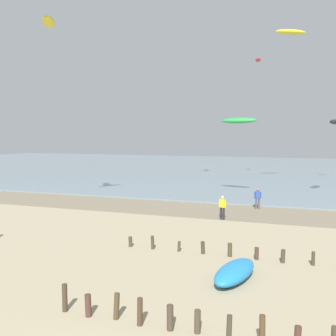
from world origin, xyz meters
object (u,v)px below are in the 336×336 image
(grounded_kite, at_px, (235,272))
(person_far_down_beach, at_px, (258,198))
(kite_aloft_4, at_px, (258,60))
(kite_aloft_6, at_px, (335,122))
(kite_aloft_10, at_px, (239,120))
(person_trailing_behind, at_px, (222,207))
(kite_aloft_2, at_px, (49,22))
(kite_aloft_1, at_px, (291,32))

(grounded_kite, bearing_deg, person_far_down_beach, 13.88)
(kite_aloft_4, relative_size, kite_aloft_6, 0.73)
(grounded_kite, relative_size, kite_aloft_10, 0.96)
(person_trailing_behind, distance_m, kite_aloft_2, 19.68)
(kite_aloft_1, height_order, kite_aloft_10, kite_aloft_1)
(grounded_kite, bearing_deg, person_trailing_behind, 24.76)
(kite_aloft_2, bearing_deg, kite_aloft_10, -84.70)
(person_trailing_behind, bearing_deg, kite_aloft_1, 78.25)
(person_trailing_behind, bearing_deg, kite_aloft_10, 93.06)
(person_far_down_beach, relative_size, kite_aloft_10, 0.48)
(person_trailing_behind, relative_size, grounded_kite, 0.50)
(kite_aloft_4, bearing_deg, person_trailing_behind, 178.68)
(grounded_kite, height_order, kite_aloft_4, kite_aloft_4)
(kite_aloft_6, bearing_deg, grounded_kite, -0.15)
(kite_aloft_6, bearing_deg, kite_aloft_4, -131.85)
(kite_aloft_2, xyz_separation_m, kite_aloft_4, (13.36, 25.43, 0.77))
(kite_aloft_10, bearing_deg, kite_aloft_2, 51.72)
(grounded_kite, height_order, kite_aloft_1, kite_aloft_1)
(person_trailing_behind, relative_size, kite_aloft_10, 0.48)
(kite_aloft_2, distance_m, kite_aloft_6, 26.90)
(person_trailing_behind, distance_m, kite_aloft_1, 24.32)
(kite_aloft_6, height_order, kite_aloft_10, kite_aloft_10)
(kite_aloft_2, bearing_deg, kite_aloft_4, -61.37)
(kite_aloft_2, height_order, kite_aloft_6, kite_aloft_2)
(person_far_down_beach, height_order, kite_aloft_10, kite_aloft_10)
(kite_aloft_1, xyz_separation_m, kite_aloft_6, (4.42, -4.89, -9.82))
(kite_aloft_2, bearing_deg, kite_aloft_6, -92.12)
(person_trailing_behind, xyz_separation_m, kite_aloft_1, (3.70, 17.80, 16.16))
(kite_aloft_2, relative_size, kite_aloft_6, 1.07)
(kite_aloft_4, distance_m, kite_aloft_6, 16.95)
(kite_aloft_4, bearing_deg, kite_aloft_6, -146.63)
(kite_aloft_6, distance_m, kite_aloft_10, 9.09)
(person_trailing_behind, xyz_separation_m, kite_aloft_6, (8.12, 12.91, 6.33))
(person_far_down_beach, height_order, grounded_kite, person_far_down_beach)
(person_far_down_beach, xyz_separation_m, kite_aloft_6, (6.19, 8.05, 6.33))
(kite_aloft_2, height_order, kite_aloft_4, kite_aloft_4)
(kite_aloft_4, xyz_separation_m, kite_aloft_10, (-0.04, -14.66, -8.23))
(person_far_down_beach, bearing_deg, kite_aloft_2, -160.99)
(kite_aloft_10, bearing_deg, grounded_kite, 111.60)
(grounded_kite, distance_m, kite_aloft_4, 39.35)
(kite_aloft_6, relative_size, kite_aloft_10, 0.81)
(person_far_down_beach, relative_size, kite_aloft_4, 0.81)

